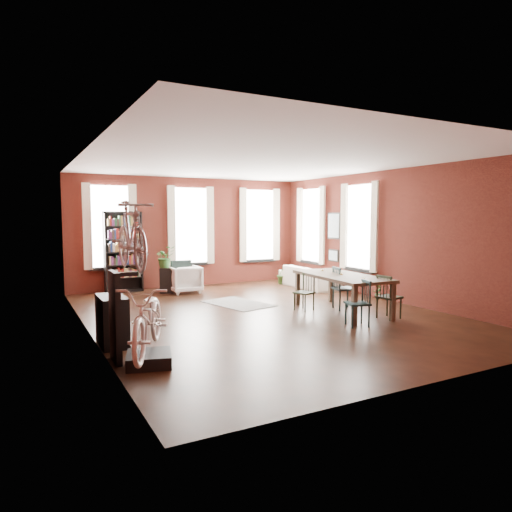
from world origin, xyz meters
TOP-DOWN VIEW (x-y plane):
  - room at (0.25, 0.62)m, footprint 9.00×9.04m
  - dining_table at (1.57, -0.62)m, footprint 1.27×2.47m
  - dining_chair_a at (1.06, -1.74)m, footprint 0.50×0.50m
  - dining_chair_b at (0.97, -0.08)m, footprint 0.46×0.46m
  - dining_chair_c at (2.05, -1.54)m, footprint 0.46×0.46m
  - dining_chair_d at (1.83, -0.39)m, footprint 0.53×0.53m
  - bookshelf at (-2.00, 4.30)m, footprint 1.00×0.32m
  - white_armchair at (-0.56, 3.40)m, footprint 0.80×0.76m
  - cream_sofa at (2.95, 2.60)m, footprint 0.61×2.08m
  - striped_rug at (0.01, 1.28)m, footprint 1.40×1.86m
  - bike_trainer at (-3.02, -2.16)m, footprint 0.74×0.74m
  - bike_wall_rack at (-3.40, -1.80)m, footprint 0.16×0.60m
  - console_table at (-3.28, -0.90)m, footprint 0.40×0.80m
  - plant_stand at (-1.00, 3.62)m, footprint 0.45×0.45m
  - plant_by_sofa at (2.60, 3.51)m, footprint 0.45×0.67m
  - plant_small at (3.37, 0.20)m, footprint 0.32×0.50m
  - bicycle_floor at (-3.01, -2.16)m, footprint 1.00×1.16m
  - bicycle_hung at (-3.15, -1.80)m, footprint 0.47×1.00m
  - plant_on_stand at (-1.04, 3.63)m, footprint 0.64×0.68m

SIDE VIEW (x-z plane):
  - striped_rug at x=0.01m, z-range 0.00..0.01m
  - plant_small at x=3.37m, z-range 0.00..0.16m
  - bike_trainer at x=-3.02m, z-range 0.00..0.18m
  - plant_by_sofa at x=2.60m, z-range 0.00..0.27m
  - plant_stand at x=-1.00m, z-range 0.00..0.68m
  - dining_chair_b at x=0.97m, z-range 0.00..0.80m
  - console_table at x=-3.28m, z-range 0.00..0.80m
  - white_armchair at x=-0.56m, z-range 0.00..0.80m
  - cream_sofa at x=2.95m, z-range 0.00..0.81m
  - dining_table at x=1.57m, z-range 0.00..0.82m
  - dining_chair_a at x=1.06m, z-range 0.00..0.87m
  - dining_chair_c at x=2.05m, z-range 0.00..0.88m
  - dining_chair_d at x=1.83m, z-range 0.00..0.94m
  - bike_wall_rack at x=-3.40m, z-range 0.00..1.30m
  - plant_on_stand at x=-1.04m, z-range 0.68..1.14m
  - bookshelf at x=-2.00m, z-range 0.00..2.20m
  - bicycle_floor at x=-3.01m, z-range 0.18..2.04m
  - bicycle_hung at x=-3.15m, z-range 1.30..2.96m
  - room at x=0.25m, z-range 0.53..3.75m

